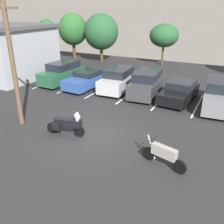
% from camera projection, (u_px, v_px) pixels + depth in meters
% --- Properties ---
extents(ground, '(44.00, 44.00, 0.10)m').
position_uv_depth(ground, '(91.00, 135.00, 13.69)').
color(ground, '#262628').
extents(motorcycle_touring, '(2.19, 0.99, 1.38)m').
position_uv_depth(motorcycle_touring, '(67.00, 124.00, 13.38)').
color(motorcycle_touring, black).
rests_on(motorcycle_touring, ground).
extents(motorcycle_second, '(2.14, 0.79, 1.27)m').
position_uv_depth(motorcycle_second, '(164.00, 155.00, 10.74)').
color(motorcycle_second, black).
rests_on(motorcycle_second, ground).
extents(parking_stripes, '(16.22, 5.05, 0.01)m').
position_uv_depth(parking_stripes, '(129.00, 94.00, 19.96)').
color(parking_stripes, silver).
rests_on(parking_stripes, ground).
extents(car_green, '(2.06, 4.48, 1.95)m').
position_uv_depth(car_green, '(62.00, 73.00, 22.41)').
color(car_green, '#235638').
rests_on(car_green, ground).
extents(car_blue, '(2.26, 4.78, 1.47)m').
position_uv_depth(car_blue, '(87.00, 79.00, 21.36)').
color(car_blue, '#2D519E').
rests_on(car_blue, ground).
extents(car_silver, '(2.18, 4.41, 1.89)m').
position_uv_depth(car_silver, '(118.00, 80.00, 20.44)').
color(car_silver, '#B7B7BC').
rests_on(car_silver, ground).
extents(car_charcoal, '(2.20, 4.46, 1.94)m').
position_uv_depth(car_charcoal, '(146.00, 84.00, 19.30)').
color(car_charcoal, '#38383D').
rests_on(car_charcoal, ground).
extents(car_black, '(2.28, 4.54, 1.47)m').
position_uv_depth(car_black, '(179.00, 92.00, 18.32)').
color(car_black, black).
rests_on(car_black, ground).
extents(car_grey, '(2.12, 4.78, 2.00)m').
position_uv_depth(car_grey, '(218.00, 95.00, 16.82)').
color(car_grey, slate).
rests_on(car_grey, ground).
extents(utility_pole, '(1.80, 0.26, 7.09)m').
position_uv_depth(utility_pole, '(13.00, 63.00, 13.55)').
color(utility_pole, brown).
rests_on(utility_pole, ground).
extents(tree_center, '(4.26, 4.26, 5.85)m').
position_uv_depth(tree_center, '(101.00, 32.00, 30.46)').
color(tree_center, '#4C3823').
rests_on(tree_center, ground).
extents(tree_rear, '(3.40, 3.40, 4.78)m').
position_uv_depth(tree_rear, '(164.00, 36.00, 28.78)').
color(tree_rear, '#4C3823').
rests_on(tree_rear, ground).
extents(tree_far_left, '(3.78, 3.78, 5.83)m').
position_uv_depth(tree_far_left, '(73.00, 30.00, 32.52)').
color(tree_far_left, '#4C3823').
rests_on(tree_far_left, ground).
extents(tree_center_left, '(2.70, 2.70, 5.00)m').
position_uv_depth(tree_center_left, '(47.00, 32.00, 35.04)').
color(tree_center_left, '#4C3823').
rests_on(tree_center_left, ground).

